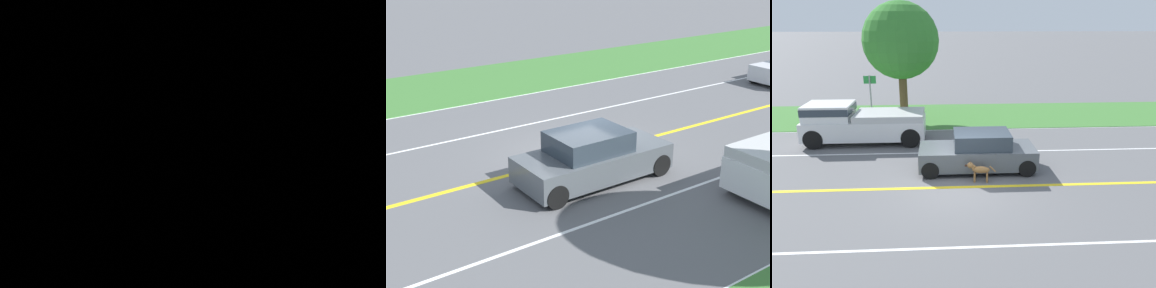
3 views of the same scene
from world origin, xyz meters
TOP-DOWN VIEW (x-y plane):
  - ground_plane at (0.00, 0.00)m, footprint 400.00×400.00m
  - centre_divider_line at (0.00, 0.00)m, footprint 0.18×160.00m
  - lane_edge_line_left at (-7.00, 0.00)m, footprint 0.14×160.00m
  - lane_dash_same_dir at (3.50, 0.00)m, footprint 0.10×160.00m
  - lane_dash_oncoming at (-3.50, 0.00)m, footprint 0.10×160.00m
  - grass_verge_left at (-10.00, 0.00)m, footprint 6.00×160.00m
  - ego_car at (1.60, -0.77)m, footprint 1.81×4.23m
  - dog at (0.43, -0.68)m, footprint 0.29×1.07m

SIDE VIEW (x-z plane):
  - ground_plane at x=0.00m, z-range 0.00..0.00m
  - centre_divider_line at x=0.00m, z-range 0.00..0.01m
  - lane_edge_line_left at x=-7.00m, z-range 0.00..0.01m
  - lane_dash_same_dir at x=3.50m, z-range 0.00..0.01m
  - lane_dash_oncoming at x=-3.50m, z-range 0.00..0.01m
  - grass_verge_left at x=-10.00m, z-range 0.00..0.03m
  - dog at x=0.43m, z-range 0.09..0.81m
  - ego_car at x=1.60m, z-range -0.06..1.38m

